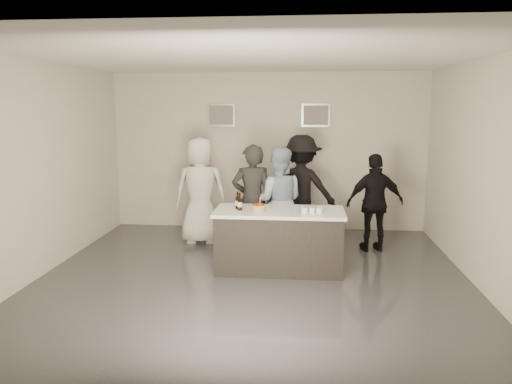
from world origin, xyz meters
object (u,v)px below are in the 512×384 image
Objects in this scene: beer_bottle_b at (240,201)px; person_guest_back at (301,189)px; bar_counter at (279,240)px; person_guest_right at (375,203)px; person_main_blue at (278,201)px; person_main_black at (252,200)px; person_guest_left at (201,191)px; cake at (259,209)px; beer_bottle_a at (238,200)px.

person_guest_back is at bearing 62.38° from beer_bottle_b.
person_guest_right is (1.52, 1.15, 0.36)m from bar_counter.
person_main_blue reaches higher than beer_bottle_b.
person_guest_right is at bearing -178.39° from person_main_black.
person_main_blue is at bearing 73.18° from person_guest_back.
person_guest_left is at bearing -19.91° from person_main_blue.
person_guest_back is (0.30, 1.60, 0.49)m from bar_counter.
cake is 0.12× the size of person_guest_right.
beer_bottle_b is 1.88m from person_guest_back.
bar_counter is 7.15× the size of beer_bottle_a.
beer_bottle_a reaches higher than bar_counter.
person_main_blue is (0.23, 0.95, -0.07)m from cake.
person_guest_right is 1.30m from person_guest_back.
person_main_black reaches higher than cake.
person_guest_left reaches higher than person_guest_right.
person_guest_back is at bearing -141.80° from person_main_black.
cake is 1.80m from person_guest_back.
bar_counter is at bearing 18.81° from cake.
cake is at bearing -6.82° from beer_bottle_b.
bar_counter is 0.99× the size of person_guest_back.
person_main_black is 1.17m from person_guest_back.
person_guest_right reaches higher than beer_bottle_b.
person_guest_left is at bearing -44.35° from person_main_black.
cake is 0.98m from person_main_blue.
person_main_blue is 0.94× the size of person_guest_left.
person_guest_right is at bearing -169.03° from person_main_blue.
person_main_black is 1.11× the size of person_guest_right.
beer_bottle_a is at bearing 68.88° from person_guest_back.
cake is at bearing 123.19° from person_guest_left.
person_guest_left is at bearing -14.99° from person_guest_right.
cake is 0.11× the size of person_guest_left.
person_main_black is at bearing 58.22° from person_guest_back.
person_guest_left is at bearing 136.51° from bar_counter.
person_guest_back reaches higher than person_guest_left.
person_guest_left is at bearing 128.07° from cake.
person_guest_back is at bearing 79.24° from bar_counter.
person_guest_left is (-0.82, 1.32, -0.10)m from beer_bottle_a.
person_guest_left reaches higher than cake.
cake is 2.20m from person_guest_right.
bar_counter is 2.03m from person_guest_left.
beer_bottle_a is 0.71m from person_main_black.
person_main_black is (0.10, 0.78, -0.14)m from beer_bottle_b.
person_main_blue reaches higher than cake.
beer_bottle_a is (-0.61, 0.04, 0.58)m from bar_counter.
beer_bottle_b reaches higher than cake.
beer_bottle_a is at bearing 113.97° from beer_bottle_b.
person_guest_left is 2.96m from person_guest_right.
person_main_black is 0.43m from person_main_blue.
person_guest_right is at bearing 171.05° from person_guest_left.
beer_bottle_b is at bearing -66.03° from beer_bottle_a.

